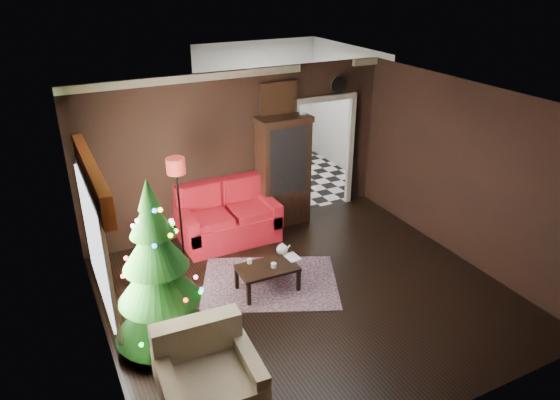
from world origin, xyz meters
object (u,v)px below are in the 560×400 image
loveseat (228,214)px  christmas_tree (157,272)px  curio_cabinet (283,173)px  armchair (210,380)px  wall_clock (339,85)px  coffee_table (267,278)px  kitchen_table (280,171)px  teapot (282,249)px  floor_lamp (180,214)px

loveseat → christmas_tree: christmas_tree is taller
curio_cabinet → christmas_tree: (-2.86, -2.34, 0.10)m
armchair → loveseat: bearing=68.6°
wall_clock → coffee_table: bearing=-139.5°
loveseat → wall_clock: wall_clock is taller
armchair → kitchen_table: size_ratio=1.38×
curio_cabinet → armchair: 4.59m
curio_cabinet → christmas_tree: size_ratio=0.85×
coffee_table → teapot: (0.34, 0.20, 0.28)m
wall_clock → kitchen_table: (-0.55, 1.25, -2.00)m
coffee_table → armchair: bearing=-130.0°
teapot → floor_lamp: bearing=135.8°
christmas_tree → armchair: 1.46m
kitchen_table → wall_clock: bearing=-66.3°
coffee_table → wall_clock: bearing=40.5°
loveseat → curio_cabinet: (1.15, 0.22, 0.45)m
teapot → christmas_tree: bearing=-161.3°
wall_clock → kitchen_table: wall_clock is taller
teapot → wall_clock: 3.35m
coffee_table → teapot: bearing=31.0°
floor_lamp → loveseat: bearing=17.9°
curio_cabinet → wall_clock: bearing=8.5°
loveseat → coffee_table: size_ratio=1.99×
loveseat → floor_lamp: size_ratio=0.93×
floor_lamp → kitchen_table: size_ratio=2.44×
floor_lamp → armchair: bearing=-101.8°
teapot → coffee_table: bearing=-149.0°
teapot → wall_clock: (2.06, 1.85, 1.89)m
kitchen_table → floor_lamp: bearing=-144.3°
wall_clock → christmas_tree: bearing=-148.1°
loveseat → christmas_tree: bearing=-128.8°
loveseat → coffee_table: (-0.05, -1.65, -0.30)m
christmas_tree → kitchen_table: bearing=47.1°
floor_lamp → coffee_table: bearing=-58.1°
armchair → coffee_table: armchair is taller
christmas_tree → wall_clock: 4.96m
coffee_table → kitchen_table: bearing=60.7°
kitchen_table → loveseat: bearing=-137.5°
coffee_table → loveseat: bearing=88.1°
christmas_tree → coffee_table: bearing=15.9°
coffee_table → teapot: size_ratio=4.42×
loveseat → christmas_tree: size_ratio=0.76×
armchair → coffee_table: bearing=53.0°
teapot → kitchen_table: (1.51, 3.10, -0.11)m
floor_lamp → coffee_table: 1.72m
christmas_tree → teapot: bearing=18.7°
curio_cabinet → kitchen_table: bearing=65.6°
floor_lamp → christmas_tree: christmas_tree is taller
floor_lamp → christmas_tree: 2.01m
floor_lamp → kitchen_table: bearing=35.7°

